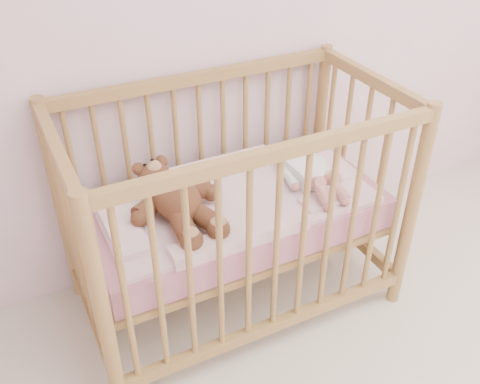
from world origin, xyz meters
TOP-DOWN VIEW (x-y plane):
  - crib at (-0.44, 1.60)m, footprint 1.36×0.76m
  - mattress at (-0.44, 1.60)m, footprint 1.22×0.62m
  - blanket at (-0.44, 1.60)m, footprint 1.10×0.58m
  - baby at (-0.12, 1.58)m, footprint 0.24×0.50m
  - teddy_bear at (-0.70, 1.58)m, footprint 0.46×0.60m

SIDE VIEW (x-z plane):
  - mattress at x=-0.44m, z-range 0.42..0.55m
  - crib at x=-0.44m, z-range 0.00..1.00m
  - blanket at x=-0.44m, z-range 0.53..0.59m
  - baby at x=-0.12m, z-range 0.58..0.69m
  - teddy_bear at x=-0.70m, z-range 0.57..0.72m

